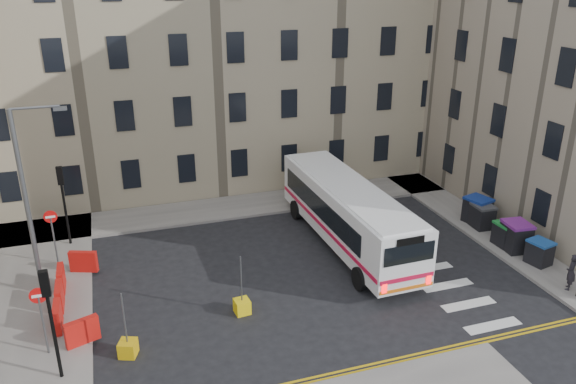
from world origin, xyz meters
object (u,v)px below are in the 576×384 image
streetlamp (26,202)px  pedestrian (571,272)px  bus (348,212)px  bollard_chevron (242,306)px  wheelie_bin_e (477,210)px  bollard_yellow (128,348)px  wheelie_bin_a (539,252)px  wheelie_bin_d (482,216)px  wheelie_bin_b (516,236)px  wheelie_bin_c (505,234)px

streetlamp → pedestrian: (21.68, -6.89, -3.36)m
bus → bollard_chevron: size_ratio=19.48×
wheelie_bin_e → bollard_yellow: (-18.83, -5.60, -0.57)m
wheelie_bin_a → wheelie_bin_d: 4.24m
bollard_chevron → wheelie_bin_a: bearing=-2.5°
bus → wheelie_bin_b: 8.32m
bollard_yellow → wheelie_bin_a: bearing=2.2°
pedestrian → wheelie_bin_a: bearing=-142.1°
wheelie_bin_b → wheelie_bin_d: (0.06, 2.73, -0.09)m
streetlamp → bus: streetlamp is taller
wheelie_bin_c → bollard_yellow: bearing=-172.7°
wheelie_bin_b → bollard_chevron: (-14.06, -0.90, -0.59)m
streetlamp → wheelie_bin_e: bearing=0.6°
streetlamp → bollard_chevron: (7.83, -4.02, -4.04)m
streetlamp → wheelie_bin_b: (21.89, -3.11, -3.45)m
bollard_yellow → bollard_chevron: 4.78m
pedestrian → bollard_chevron: pedestrian is taller
wheelie_bin_c → streetlamp: bearing=172.0°
bus → wheelie_bin_b: (7.54, -3.40, -0.93)m
wheelie_bin_a → wheelie_bin_c: 2.13m
bus → wheelie_bin_c: bearing=-22.1°
bus → wheelie_bin_d: size_ratio=9.09×
bollard_yellow → bollard_chevron: (4.58, 1.34, 0.00)m
wheelie_bin_d → wheelie_bin_e: (0.12, 0.63, 0.07)m
wheelie_bin_e → pedestrian: (-0.39, -7.13, 0.11)m
streetlamp → wheelie_bin_d: 22.24m
bollard_yellow → streetlamp: bearing=121.2°
streetlamp → pedestrian: size_ratio=4.91×
wheelie_bin_c → wheelie_bin_d: 2.14m
wheelie_bin_b → bus: bearing=161.8°
bollard_chevron → wheelie_bin_e: bearing=16.6°
bus → bollard_chevron: bearing=-148.0°
wheelie_bin_d → pedestrian: size_ratio=0.78×
streetlamp → wheelie_bin_c: (21.76, -2.51, -3.59)m
wheelie_bin_a → bollard_yellow: 18.80m
wheelie_bin_c → wheelie_bin_e: size_ratio=0.77×
wheelie_bin_c → bus: bearing=157.9°
wheelie_bin_d → bollard_chevron: 14.59m
bus → wheelie_bin_b: size_ratio=8.02×
wheelie_bin_d → streetlamp: bearing=-178.2°
pedestrian → bollard_yellow: bearing=-48.1°
wheelie_bin_c → wheelie_bin_e: bearing=82.0°
wheelie_bin_d → wheelie_bin_a: bearing=-86.2°
bus → wheelie_bin_c: bus is taller
wheelie_bin_a → bollard_chevron: 14.22m
bus → wheelie_bin_e: (7.72, -0.04, -0.95)m
wheelie_bin_c → pedestrian: 4.38m
wheelie_bin_a → wheelie_bin_e: bearing=77.2°
bus → wheelie_bin_b: bus is taller
wheelie_bin_d → pedestrian: bearing=-89.6°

